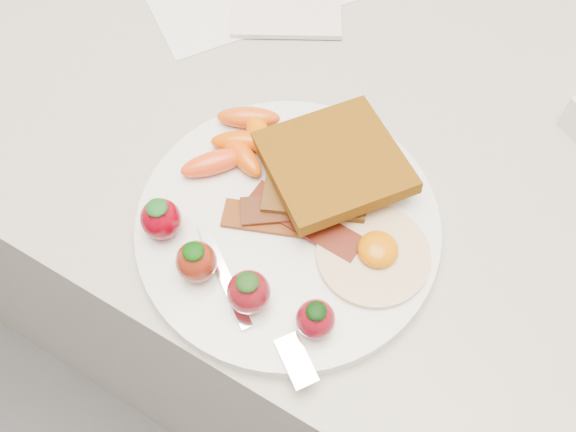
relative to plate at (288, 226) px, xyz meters
The scene contains 9 objects.
counter 0.49m from the plate, 81.60° to the left, with size 2.00×0.60×0.90m, color gray.
plate is the anchor object (origin of this frame).
toast_lower 0.05m from the plate, 90.06° to the left, with size 0.09×0.09×0.01m, color #41260F.
toast_upper 0.07m from the plate, 80.80° to the left, with size 0.11×0.11×0.01m, color #381D04.
fried_egg 0.08m from the plate, ahead, with size 0.11×0.11×0.02m.
bacon_strips 0.02m from the plate, 48.02° to the left, with size 0.13×0.09×0.01m.
baby_carrots 0.09m from the plate, 149.80° to the left, with size 0.08×0.11×0.02m.
strawberries 0.08m from the plate, 103.42° to the right, with size 0.19×0.05×0.04m.
fork 0.09m from the plate, 76.62° to the right, with size 0.16×0.09×0.00m.
Camera 1 is at (0.11, 1.31, 1.41)m, focal length 40.00 mm.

